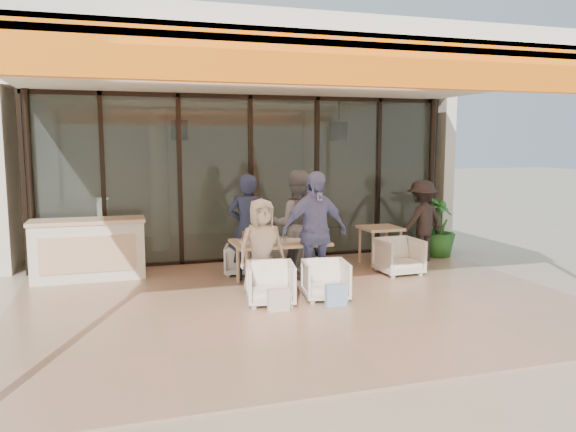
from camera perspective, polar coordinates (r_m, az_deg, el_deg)
name	(u,v)px	position (r m, az deg, el deg)	size (l,w,h in m)	color
ground	(300,302)	(8.26, 1.21, -8.76)	(70.00, 70.00, 0.00)	#C6B293
terrace_floor	(300,302)	(8.26, 1.21, -8.72)	(8.00, 6.00, 0.01)	tan
terrace_structure	(307,71)	(7.73, 1.92, 14.47)	(8.00, 6.00, 3.40)	silver
glass_storefront	(251,179)	(10.84, -3.81, 3.74)	(8.08, 0.10, 3.20)	#9EADA3
interior_block	(227,146)	(13.08, -6.19, 7.13)	(9.05, 3.62, 3.52)	silver
host_counter	(89,249)	(9.98, -19.61, -3.20)	(1.85, 0.65, 1.04)	silver
dining_table	(279,244)	(8.99, -0.88, -2.91)	(1.50, 0.90, 0.93)	#E2B88A
chair_far_left	(242,258)	(9.86, -4.74, -4.32)	(0.57, 0.54, 0.59)	white
chair_far_right	(287,255)	(10.07, -0.06, -3.98)	(0.59, 0.55, 0.61)	white
chair_near_left	(271,281)	(8.05, -1.77, -6.66)	(0.66, 0.62, 0.68)	white
chair_near_right	(326,278)	(8.31, 3.85, -6.33)	(0.64, 0.59, 0.65)	white
diner_navy	(248,228)	(9.27, -4.10, -1.26)	(0.66, 0.43, 1.80)	#1A213A
diner_grey	(296,225)	(9.49, 0.84, -0.90)	(0.90, 0.70, 1.85)	slate
diner_cream	(262,248)	(8.44, -2.69, -3.23)	(0.72, 0.47, 1.48)	beige
diner_periwinkle	(314,232)	(8.65, 2.69, -1.63)	(1.10, 0.46, 1.88)	#6873AD
tote_bag_cream	(279,301)	(7.73, -0.97, -8.60)	(0.30, 0.10, 0.34)	silver
tote_bag_blue	(336,296)	(7.99, 4.88, -8.07)	(0.30, 0.10, 0.34)	#99BFD8
side_table	(380,232)	(10.61, 9.34, -1.66)	(0.70, 0.70, 0.74)	#E2B88A
side_chair	(399,255)	(10.01, 11.23, -3.88)	(0.70, 0.65, 0.72)	white
standing_woman	(422,221)	(11.12, 13.45, -0.53)	(1.03, 0.59, 1.59)	black
potted_palm	(438,227)	(11.68, 15.00, -1.07)	(0.69, 0.69, 1.24)	#1E5919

